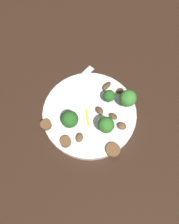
{
  "coord_description": "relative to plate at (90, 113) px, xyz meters",
  "views": [
    {
      "loc": [
        -0.23,
        -0.08,
        0.54
      ],
      "look_at": [
        0.0,
        0.0,
        0.02
      ],
      "focal_mm": 35.23,
      "sensor_mm": 36.0,
      "label": 1
    }
  ],
  "objects": [
    {
      "name": "mushroom_5",
      "position": [
        0.09,
        -0.02,
        0.02
      ],
      "size": [
        0.04,
        0.03,
        0.01
      ],
      "primitive_type": "ellipsoid",
      "rotation": [
        0.0,
        0.0,
        2.77
      ],
      "color": "#4C331E",
      "rests_on": "plate"
    },
    {
      "name": "mushroom_3",
      "position": [
        0.01,
        -0.06,
        0.01
      ],
      "size": [
        0.02,
        0.03,
        0.01
      ],
      "primitive_type": "ellipsoid",
      "rotation": [
        0.0,
        0.0,
        1.29
      ],
      "color": "#4C331E",
      "rests_on": "plate"
    },
    {
      "name": "plate",
      "position": [
        0.0,
        0.0,
        0.0
      ],
      "size": [
        0.25,
        0.25,
        0.02
      ],
      "primitive_type": "cylinder",
      "color": "white",
      "rests_on": "ground_plane"
    },
    {
      "name": "mushroom_0",
      "position": [
        0.01,
        -0.02,
        0.02
      ],
      "size": [
        0.03,
        0.03,
        0.01
      ],
      "primitive_type": "ellipsoid",
      "rotation": [
        0.0,
        0.0,
        0.95
      ],
      "color": "#4C331E",
      "rests_on": "plate"
    },
    {
      "name": "sausage_slice_0",
      "position": [
        -0.07,
        0.09,
        0.02
      ],
      "size": [
        0.03,
        0.03,
        0.01
      ],
      "primitive_type": "cylinder",
      "rotation": [
        0.0,
        0.0,
        0.34
      ],
      "color": "brown",
      "rests_on": "plate"
    },
    {
      "name": "pepper_strip_0",
      "position": [
        -0.02,
        0.0,
        0.01
      ],
      "size": [
        0.04,
        0.02,
        0.0
      ],
      "primitive_type": "cube",
      "rotation": [
        0.0,
        0.0,
        3.63
      ],
      "color": "yellow",
      "rests_on": "plate"
    },
    {
      "name": "ground_plane",
      "position": [
        0.0,
        0.0,
        -0.01
      ],
      "size": [
        1.4,
        1.4,
        0.0
      ],
      "primitive_type": "plane",
      "color": "black"
    },
    {
      "name": "sausage_slice_2",
      "position": [
        -0.08,
        -0.09,
        0.01
      ],
      "size": [
        0.04,
        0.04,
        0.01
      ],
      "primitive_type": "cylinder",
      "rotation": [
        0.0,
        0.0,
        2.95
      ],
      "color": "brown",
      "rests_on": "plate"
    },
    {
      "name": "mushroom_2",
      "position": [
        0.09,
        -0.06,
        0.01
      ],
      "size": [
        0.03,
        0.03,
        0.01
      ],
      "primitive_type": "ellipsoid",
      "rotation": [
        0.0,
        0.0,
        5.5
      ],
      "color": "#4C331E",
      "rests_on": "plate"
    },
    {
      "name": "mushroom_1",
      "position": [
        -0.01,
        -0.09,
        0.02
      ],
      "size": [
        0.02,
        0.02,
        0.01
      ],
      "primitive_type": "ellipsoid",
      "rotation": [
        0.0,
        0.0,
        1.49
      ],
      "color": "brown",
      "rests_on": "plate"
    },
    {
      "name": "fork",
      "position": [
        0.07,
        0.07,
        0.01
      ],
      "size": [
        0.17,
        0.08,
        0.0
      ],
      "rotation": [
        0.0,
        0.0,
        -0.38
      ],
      "color": "silver",
      "rests_on": "plate"
    },
    {
      "name": "broccoli_floret_1",
      "position": [
        -0.04,
        -0.05,
        0.05
      ],
      "size": [
        0.04,
        0.04,
        0.06
      ],
      "color": "#347525",
      "rests_on": "plate"
    },
    {
      "name": "broccoli_floret_3",
      "position": [
        0.05,
        -0.04,
        0.04
      ],
      "size": [
        0.03,
        0.03,
        0.04
      ],
      "color": "#296420",
      "rests_on": "plate"
    },
    {
      "name": "mushroom_4",
      "position": [
        -0.08,
        -0.0,
        0.01
      ],
      "size": [
        0.03,
        0.02,
        0.01
      ],
      "primitive_type": "ellipsoid",
      "rotation": [
        0.0,
        0.0,
        0.17
      ],
      "color": "brown",
      "rests_on": "plate"
    },
    {
      "name": "broccoli_floret_0",
      "position": [
        0.05,
        -0.08,
        0.05
      ],
      "size": [
        0.04,
        0.04,
        0.06
      ],
      "color": "#408630",
      "rests_on": "plate"
    },
    {
      "name": "sausage_slice_1",
      "position": [
        -0.1,
        0.03,
        0.02
      ],
      "size": [
        0.03,
        0.03,
        0.01
      ],
      "primitive_type": "cylinder",
      "rotation": [
        0.0,
        0.0,
        0.18
      ],
      "color": "brown",
      "rests_on": "plate"
    },
    {
      "name": "broccoli_floret_2",
      "position": [
        -0.05,
        0.03,
        0.04
      ],
      "size": [
        0.04,
        0.04,
        0.05
      ],
      "color": "#296420",
      "rests_on": "plate"
    }
  ]
}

